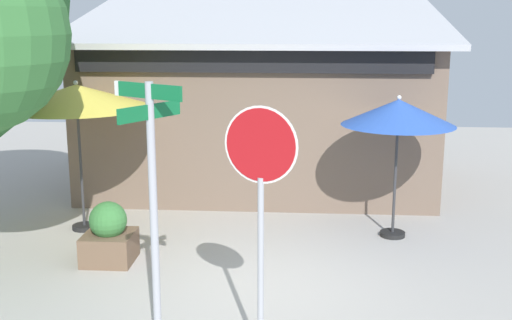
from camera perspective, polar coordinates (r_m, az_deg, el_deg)
ground_plane at (r=9.48m, az=0.13°, el=-11.41°), size 28.00×28.00×0.10m
cafe_building at (r=14.72m, az=0.35°, el=4.68°), size 7.87×5.35×4.36m
street_sign_post at (r=7.10m, az=-9.18°, el=-2.92°), size 0.84×0.79×3.15m
stop_sign at (r=6.91m, az=0.43°, el=-2.10°), size 0.81×0.29×2.91m
patio_umbrella_mustard_left at (r=11.71m, az=-15.67°, el=5.42°), size 2.61×2.61×2.72m
patio_umbrella_royal_blue_center at (r=11.19m, az=12.55°, el=4.05°), size 1.95×1.95×2.51m
sidewalk_planter at (r=10.45m, az=-12.95°, el=-6.60°), size 0.78×0.78×0.98m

